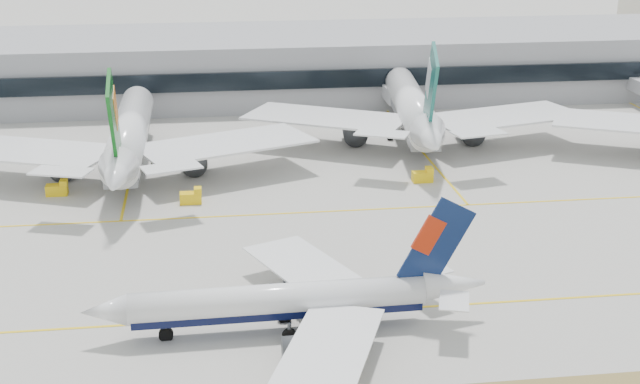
{
  "coord_description": "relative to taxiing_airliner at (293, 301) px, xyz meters",
  "views": [
    {
      "loc": [
        -19.59,
        -100.84,
        48.81
      ],
      "look_at": [
        -3.61,
        18.0,
        7.5
      ],
      "focal_mm": 50.0,
      "sensor_mm": 36.0,
      "label": 1
    }
  ],
  "objects": [
    {
      "name": "ground",
      "position": [
        10.31,
        8.91,
        -3.78
      ],
      "size": [
        3000.0,
        3000.0,
        0.0
      ],
      "primitive_type": "plane",
      "color": "#A5A29A",
      "rests_on": "ground"
    },
    {
      "name": "taxiing_airliner",
      "position": [
        0.0,
        0.0,
        0.0
      ],
      "size": [
        46.65,
        40.61,
        15.69
      ],
      "rotation": [
        0.0,
        0.0,
        3.16
      ],
      "color": "white",
      "rests_on": "ground"
    },
    {
      "name": "widebody_eva",
      "position": [
        -22.64,
        64.09,
        2.58
      ],
      "size": [
        67.22,
        65.47,
        23.95
      ],
      "rotation": [
        0.0,
        0.0,
        1.57
      ],
      "color": "white",
      "rests_on": "ground"
    },
    {
      "name": "widebody_cathay",
      "position": [
        32.19,
        77.87,
        2.72
      ],
      "size": [
        68.31,
        67.23,
        24.49
      ],
      "rotation": [
        0.0,
        0.0,
        1.46
      ],
      "color": "white",
      "rests_on": "ground"
    },
    {
      "name": "terminal",
      "position": [
        10.31,
        123.75,
        3.72
      ],
      "size": [
        280.0,
        43.1,
        15.0
      ],
      "color": "gray",
      "rests_on": "ground"
    },
    {
      "name": "gse_b",
      "position": [
        -11.77,
        45.77,
        -2.74
      ],
      "size": [
        3.55,
        2.0,
        2.6
      ],
      "color": "yellow",
      "rests_on": "ground"
    },
    {
      "name": "gse_c",
      "position": [
        28.18,
        51.62,
        -2.74
      ],
      "size": [
        3.55,
        2.0,
        2.6
      ],
      "color": "yellow",
      "rests_on": "ground"
    },
    {
      "name": "gse_extra",
      "position": [
        -33.88,
        52.81,
        -2.74
      ],
      "size": [
        3.55,
        2.0,
        2.6
      ],
      "color": "yellow",
      "rests_on": "ground"
    }
  ]
}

